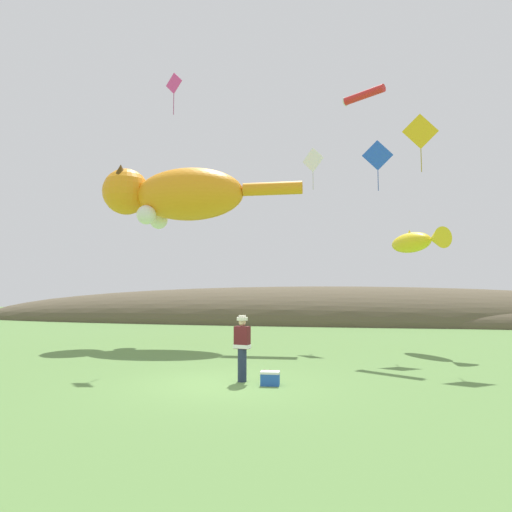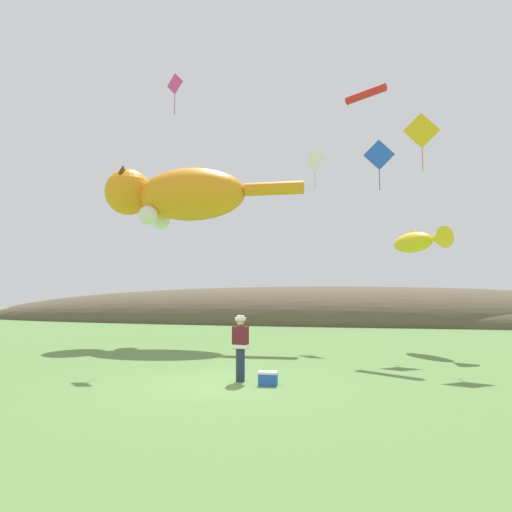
# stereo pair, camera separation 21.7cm
# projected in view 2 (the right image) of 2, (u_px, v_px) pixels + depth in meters

# --- Properties ---
(ground_plane) EXTENTS (120.00, 120.00, 0.00)m
(ground_plane) POSITION_uv_depth(u_px,v_px,m) (222.00, 384.00, 11.96)
(ground_plane) COLOR #5B8442
(distant_hill_ridge) EXTENTS (63.99, 10.93, 5.96)m
(distant_hill_ridge) POSITION_uv_depth(u_px,v_px,m) (336.00, 323.00, 37.21)
(distant_hill_ridge) COLOR brown
(distant_hill_ridge) RESTS_ON ground
(festival_attendant) EXTENTS (0.47, 0.35, 1.77)m
(festival_attendant) POSITION_uv_depth(u_px,v_px,m) (240.00, 346.00, 12.35)
(festival_attendant) COLOR #232D47
(festival_attendant) RESTS_ON ground
(kite_spool) EXTENTS (0.16, 0.25, 0.25)m
(kite_spool) POSITION_uv_depth(u_px,v_px,m) (266.00, 374.00, 12.74)
(kite_spool) COLOR olive
(kite_spool) RESTS_ON ground
(picnic_cooler) EXTENTS (0.51, 0.37, 0.36)m
(picnic_cooler) POSITION_uv_depth(u_px,v_px,m) (268.00, 378.00, 11.78)
(picnic_cooler) COLOR blue
(picnic_cooler) RESTS_ON ground
(kite_giant_cat) EXTENTS (10.07, 3.08, 3.05)m
(kite_giant_cat) POSITION_uv_depth(u_px,v_px,m) (177.00, 195.00, 22.64)
(kite_giant_cat) COLOR orange
(kite_fish_windsock) EXTENTS (2.44, 3.31, 1.02)m
(kite_fish_windsock) POSITION_uv_depth(u_px,v_px,m) (418.00, 241.00, 19.64)
(kite_fish_windsock) COLOR yellow
(kite_tube_streamer) EXTENTS (1.94, 1.47, 0.44)m
(kite_tube_streamer) POSITION_uv_depth(u_px,v_px,m) (365.00, 95.00, 20.86)
(kite_tube_streamer) COLOR red
(kite_diamond_pink) EXTENTS (0.88, 0.36, 1.84)m
(kite_diamond_pink) POSITION_uv_depth(u_px,v_px,m) (175.00, 84.00, 19.32)
(kite_diamond_pink) COLOR #E53F8C
(kite_diamond_gold) EXTENTS (1.39, 0.22, 2.31)m
(kite_diamond_gold) POSITION_uv_depth(u_px,v_px,m) (422.00, 131.00, 17.54)
(kite_diamond_gold) COLOR yellow
(kite_diamond_white) EXTENTS (1.13, 0.63, 2.18)m
(kite_diamond_white) POSITION_uv_depth(u_px,v_px,m) (315.00, 160.00, 23.13)
(kite_diamond_white) COLOR white
(kite_diamond_blue) EXTENTS (1.35, 0.17, 2.26)m
(kite_diamond_blue) POSITION_uv_depth(u_px,v_px,m) (379.00, 155.00, 19.88)
(kite_diamond_blue) COLOR blue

